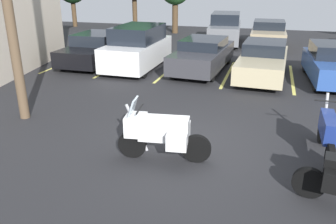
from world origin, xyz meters
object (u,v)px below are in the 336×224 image
at_px(car_white, 138,48).
at_px(car_charcoal, 203,55).
at_px(motorcycle_second, 327,133).
at_px(car_champagne, 263,60).
at_px(car_black, 96,49).
at_px(car_far_tan, 268,34).
at_px(car_far_grey, 225,29).
at_px(motorcycle_touring, 160,132).
at_px(car_blue, 334,64).

xyz_separation_m(car_white, car_charcoal, (2.91, 0.45, -0.23)).
relative_size(motorcycle_second, car_champagne, 0.44).
distance_m(car_charcoal, car_champagne, 2.63).
xyz_separation_m(car_white, car_champagne, (5.51, 0.06, -0.24)).
distance_m(car_black, car_far_tan, 10.59).
distance_m(car_charcoal, car_far_grey, 7.18).
xyz_separation_m(motorcycle_touring, car_white, (-3.57, 7.94, 0.25)).
distance_m(motorcycle_touring, car_champagne, 8.23).
bearing_deg(motorcycle_touring, car_blue, 59.93).
relative_size(motorcycle_second, car_blue, 0.50).
distance_m(car_black, car_blue, 10.45).
bearing_deg(car_far_tan, car_charcoal, -110.49).
bearing_deg(motorcycle_touring, car_far_tan, 82.72).
relative_size(car_black, car_champagne, 0.91).
distance_m(car_blue, car_far_tan, 7.89).
distance_m(car_charcoal, car_far_tan, 7.52).
height_order(car_blue, car_far_grey, car_far_grey).
bearing_deg(car_blue, car_far_grey, 124.95).
distance_m(motorcycle_touring, car_charcoal, 8.41).
bearing_deg(car_champagne, motorcycle_touring, -103.63).
bearing_deg(car_blue, car_black, 178.58).
relative_size(car_charcoal, car_blue, 1.14).
xyz_separation_m(motorcycle_touring, car_charcoal, (-0.66, 8.38, 0.02)).
bearing_deg(car_far_grey, car_white, -110.90).
relative_size(motorcycle_touring, car_blue, 0.49).
height_order(motorcycle_second, car_far_tan, car_far_tan).
height_order(car_charcoal, car_champagne, car_champagne).
bearing_deg(motorcycle_second, car_white, 136.93).
distance_m(car_white, car_far_grey, 8.16).
distance_m(motorcycle_second, car_charcoal, 8.34).
bearing_deg(motorcycle_touring, motorcycle_second, 18.62).
xyz_separation_m(car_white, car_far_grey, (2.91, 7.62, -0.03)).
height_order(car_charcoal, car_far_tan, car_far_tan).
xyz_separation_m(motorcycle_touring, car_black, (-5.82, 8.25, 0.03)).
bearing_deg(motorcycle_touring, car_charcoal, 94.51).
distance_m(car_white, car_champagne, 5.52).
height_order(motorcycle_touring, motorcycle_second, motorcycle_touring).
distance_m(car_white, car_far_tan, 9.32).
distance_m(motorcycle_second, car_far_tan, 14.30).
xyz_separation_m(car_champagne, car_far_grey, (-2.60, 7.56, 0.21)).
bearing_deg(car_white, car_far_grey, 69.10).
bearing_deg(car_far_tan, car_blue, -70.33).
relative_size(motorcycle_touring, car_far_grey, 0.43).
xyz_separation_m(car_black, car_far_tan, (7.79, 7.17, 0.01)).
bearing_deg(motorcycle_second, car_black, 143.32).
height_order(car_black, car_charcoal, car_black).
bearing_deg(car_far_grey, car_champagne, -71.01).
bearing_deg(car_black, car_champagne, -1.85).
distance_m(car_champagne, car_far_grey, 8.00).
xyz_separation_m(car_charcoal, car_blue, (5.29, -0.39, 0.02)).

